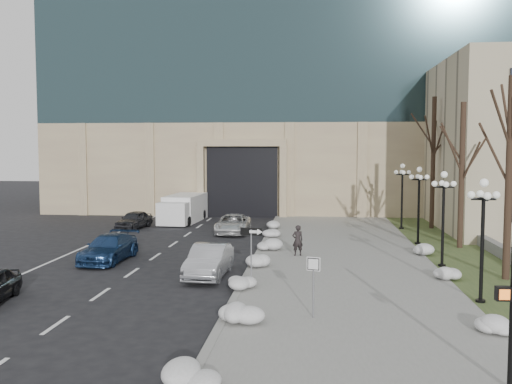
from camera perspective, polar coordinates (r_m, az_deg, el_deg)
ground at (r=16.97m, az=-1.44°, el=-15.88°), size 160.00×160.00×0.00m
sidewalk at (r=30.39m, az=8.54°, el=-6.66°), size 9.00×40.00×0.12m
curb at (r=30.50m, az=0.01°, el=-6.55°), size 0.30×40.00×0.14m
grass_strip at (r=31.39m, az=20.56°, el=-6.56°), size 4.00×40.00×0.10m
stone_wall at (r=33.78m, az=23.00°, el=-5.35°), size 0.50×30.00×0.70m
office_tower at (r=60.82m, az=1.95°, el=16.42°), size 40.00×24.70×36.00m
car_b at (r=26.29m, az=-4.71°, el=-6.88°), size 1.70×4.51×1.47m
car_c at (r=30.71m, az=-14.50°, el=-5.45°), size 2.16×4.84×1.38m
car_d at (r=39.30m, az=-2.32°, el=-3.21°), size 2.27×4.74×1.31m
car_e at (r=42.50m, az=-12.10°, el=-2.73°), size 2.10×3.98×1.29m
pedestrian at (r=30.68m, az=4.18°, el=-4.84°), size 0.70×0.57×1.65m
box_truck at (r=45.60m, az=-7.29°, el=-1.70°), size 2.70×6.80×2.12m
one_way_sign at (r=23.64m, az=-0.12°, el=-4.71°), size 0.96×0.32×2.58m
keep_sign at (r=19.61m, az=5.77°, el=-8.17°), size 0.47×0.17×2.20m
traffic_signal at (r=15.11m, az=24.17°, el=-11.11°), size 0.67×0.89×3.92m
snow_clump_a at (r=14.80m, az=-6.29°, el=-17.81°), size 1.10×1.60×0.36m
snow_clump_b at (r=19.07m, az=-1.77°, el=-12.62°), size 1.10×1.60×0.36m
snow_clump_c at (r=23.94m, az=-1.37°, el=-9.07°), size 1.10×1.60×0.36m
snow_clump_d at (r=27.67m, az=0.13°, el=-7.21°), size 1.10×1.60×0.36m
snow_clump_e at (r=31.99m, az=1.47°, el=-5.62°), size 1.10×1.60×0.36m
snow_clump_f at (r=37.13m, az=1.80°, el=-4.21°), size 1.10×1.60×0.36m
snow_clump_g at (r=41.14m, az=2.06°, el=-3.36°), size 1.10×1.60×0.36m
snow_clump_h at (r=20.16m, az=22.87°, el=-12.03°), size 1.10×1.60×0.36m
snow_clump_i at (r=26.64m, az=18.51°, el=-7.91°), size 1.10×1.60×0.36m
snow_clump_j at (r=32.30m, az=15.90°, el=-5.69°), size 1.10×1.60×0.36m
lamppost_a at (r=22.85m, az=21.74°, el=-2.96°), size 1.18×1.18×4.76m
lamppost_b at (r=29.12m, az=18.23°, el=-1.33°), size 1.18×1.18×4.76m
lamppost_c at (r=35.46m, az=15.98°, el=-0.28°), size 1.18×1.18×4.76m
lamppost_d at (r=41.86m, az=14.41°, el=0.45°), size 1.18×1.18×4.76m
tree_near at (r=27.15m, az=24.07°, el=3.92°), size 3.20×3.20×9.00m
tree_mid at (r=34.84m, az=19.93°, el=3.55°), size 3.20×3.20×8.50m
tree_far at (r=42.64m, az=17.33°, el=4.60°), size 3.20×3.20×9.50m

